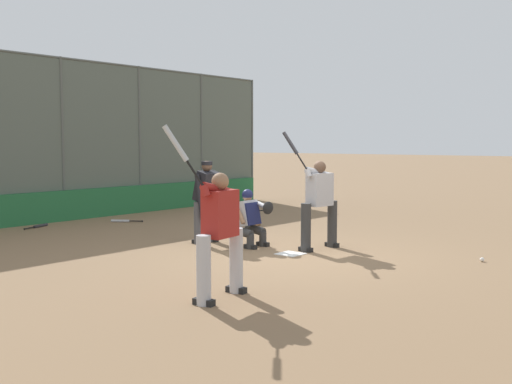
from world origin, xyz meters
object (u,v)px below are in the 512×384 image
(spare_bat_first_base_side, at_px, (123,221))
(spare_bat_near_backstop, at_px, (246,211))
(spare_bat_by_padding, at_px, (39,226))
(umpire_home, at_px, (207,199))
(fielding_glove_on_dirt, at_px, (256,224))
(spare_bat_third_base_side, at_px, (209,207))
(baseball_loose, at_px, (482,260))
(batter_at_plate, at_px, (319,201))
(catcher_behind_plate, at_px, (251,217))
(batter_on_deck, at_px, (220,230))

(spare_bat_first_base_side, bearing_deg, spare_bat_near_backstop, -140.08)
(spare_bat_by_padding, bearing_deg, umpire_home, -99.45)
(umpire_home, distance_m, fielding_glove_on_dirt, 2.69)
(spare_bat_third_base_side, bearing_deg, baseball_loose, 171.00)
(fielding_glove_on_dirt, bearing_deg, spare_bat_first_base_side, -62.00)
(spare_bat_by_padding, xyz_separation_m, spare_bat_first_base_side, (-1.84, 0.76, 0.00))
(spare_bat_third_base_side, distance_m, spare_bat_first_base_side, 3.75)
(batter_at_plate, relative_size, catcher_behind_plate, 1.99)
(umpire_home, relative_size, spare_bat_first_base_side, 2.37)
(catcher_behind_plate, relative_size, umpire_home, 0.68)
(batter_on_deck, xyz_separation_m, fielding_glove_on_dirt, (-5.36, -3.92, -0.83))
(batter_on_deck, xyz_separation_m, spare_bat_first_base_side, (-3.75, -6.94, -0.85))
(spare_bat_third_base_side, bearing_deg, batter_at_plate, 158.88)
(catcher_behind_plate, height_order, baseball_loose, catcher_behind_plate)
(batter_at_plate, height_order, baseball_loose, batter_at_plate)
(batter_at_plate, distance_m, catcher_behind_plate, 1.35)
(baseball_loose, bearing_deg, fielding_glove_on_dirt, -98.06)
(batter_at_plate, height_order, spare_bat_third_base_side, batter_at_plate)
(baseball_loose, bearing_deg, batter_at_plate, -74.09)
(spare_bat_first_base_side, bearing_deg, catcher_behind_plate, 137.53)
(spare_bat_by_padding, bearing_deg, batter_on_deck, -125.89)
(batter_on_deck, height_order, spare_bat_third_base_side, batter_on_deck)
(baseball_loose, bearing_deg, batter_on_deck, -20.68)
(spare_bat_by_padding, bearing_deg, fielding_glove_on_dirt, -69.56)
(spare_bat_by_padding, bearing_deg, spare_bat_near_backstop, -39.33)
(catcher_behind_plate, relative_size, batter_on_deck, 0.50)
(spare_bat_by_padding, xyz_separation_m, fielding_glove_on_dirt, (-3.45, 3.78, 0.02))
(batter_at_plate, height_order, batter_on_deck, batter_on_deck)
(spare_bat_first_base_side, distance_m, baseball_loose, 8.70)
(spare_bat_third_base_side, bearing_deg, spare_bat_near_backstop, -174.47)
(fielding_glove_on_dirt, bearing_deg, spare_bat_near_backstop, -134.28)
(spare_bat_near_backstop, bearing_deg, spare_bat_third_base_side, -63.23)
(fielding_glove_on_dirt, distance_m, baseball_loose, 5.69)
(spare_bat_first_base_side, distance_m, fielding_glove_on_dirt, 3.42)
(catcher_behind_plate, bearing_deg, baseball_loose, 108.38)
(batter_at_plate, xyz_separation_m, umpire_home, (0.85, -2.10, -0.03))
(spare_bat_by_padding, distance_m, spare_bat_third_base_side, 5.54)
(batter_at_plate, xyz_separation_m, spare_bat_near_backstop, (-3.60, -4.94, -0.87))
(batter_at_plate, relative_size, spare_bat_third_base_side, 2.45)
(umpire_home, bearing_deg, spare_bat_near_backstop, -148.22)
(catcher_behind_plate, distance_m, spare_bat_third_base_side, 6.90)
(spare_bat_first_base_side, bearing_deg, spare_bat_third_base_side, -115.64)
(umpire_home, bearing_deg, spare_bat_by_padding, -78.26)
(umpire_home, xyz_separation_m, spare_bat_near_backstop, (-4.46, -2.84, -0.84))
(batter_on_deck, height_order, spare_bat_near_backstop, batter_on_deck)
(catcher_behind_plate, relative_size, spare_bat_by_padding, 1.43)
(baseball_loose, bearing_deg, spare_bat_near_backstop, -110.07)
(catcher_behind_plate, distance_m, batter_on_deck, 3.86)
(umpire_home, relative_size, spare_bat_by_padding, 2.12)
(spare_bat_by_padding, bearing_deg, spare_bat_first_base_side, -44.29)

